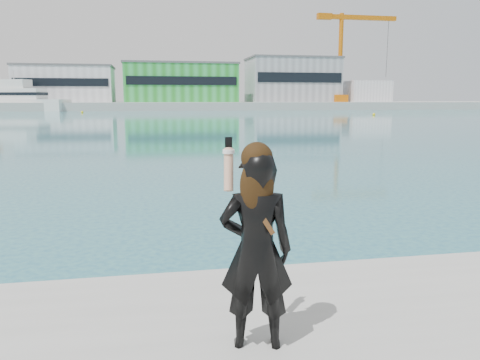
% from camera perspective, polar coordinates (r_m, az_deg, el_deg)
% --- Properties ---
extents(far_quay, '(320.00, 40.00, 2.00)m').
position_cam_1_polar(far_quay, '(134.32, -10.71, 8.90)').
color(far_quay, '#9E9E99').
rests_on(far_quay, ground).
extents(warehouse_white, '(24.48, 15.35, 9.50)m').
position_cam_1_polar(warehouse_white, '(134.11, -20.41, 10.92)').
color(warehouse_white, silver).
rests_on(warehouse_white, far_quay).
extents(warehouse_green, '(30.60, 16.36, 10.50)m').
position_cam_1_polar(warehouse_green, '(132.62, -7.27, 11.69)').
color(warehouse_green, green).
rests_on(warehouse_green, far_quay).
extents(warehouse_grey_right, '(25.50, 15.35, 12.50)m').
position_cam_1_polar(warehouse_grey_right, '(138.39, 6.37, 12.04)').
color(warehouse_grey_right, gray).
rests_on(warehouse_grey_right, far_quay).
extents(ancillary_shed, '(12.00, 10.00, 6.00)m').
position_cam_1_polar(ancillary_shed, '(144.44, 15.09, 10.38)').
color(ancillary_shed, silver).
rests_on(ancillary_shed, far_quay).
extents(dock_crane, '(23.00, 4.00, 24.00)m').
position_cam_1_polar(dock_crane, '(137.71, 12.62, 14.72)').
color(dock_crane, orange).
rests_on(dock_crane, far_quay).
extents(flagpole_right, '(1.28, 0.16, 8.00)m').
position_cam_1_polar(flagpole_right, '(127.34, -0.59, 11.52)').
color(flagpole_right, silver).
rests_on(flagpole_right, far_quay).
extents(motor_yacht, '(21.39, 12.31, 9.64)m').
position_cam_1_polar(motor_yacht, '(123.08, -25.04, 8.88)').
color(motor_yacht, silver).
rests_on(motor_yacht, ground).
extents(buoy_near, '(0.50, 0.50, 0.50)m').
position_cam_1_polar(buoy_near, '(85.30, 16.00, 7.57)').
color(buoy_near, yellow).
rests_on(buoy_near, ground).
extents(buoy_far, '(0.50, 0.50, 0.50)m').
position_cam_1_polar(buoy_far, '(102.71, -18.68, 7.76)').
color(buoy_far, yellow).
rests_on(buoy_far, ground).
extents(woman, '(0.65, 0.49, 1.71)m').
position_cam_1_polar(woman, '(3.78, 1.97, -7.89)').
color(woman, black).
rests_on(woman, near_quay).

